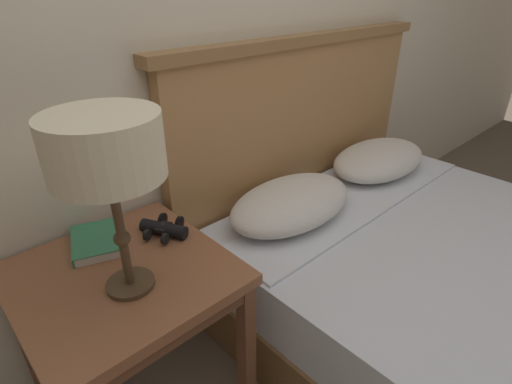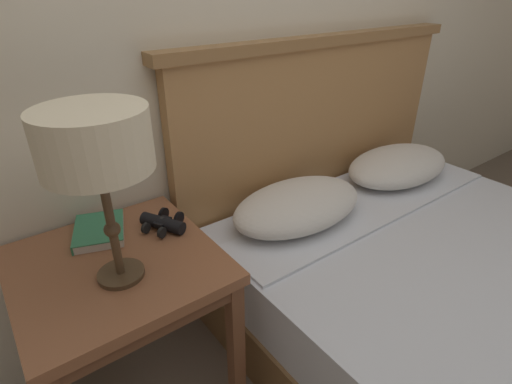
% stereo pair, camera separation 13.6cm
% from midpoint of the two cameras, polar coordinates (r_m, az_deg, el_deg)
% --- Properties ---
extents(nightstand, '(0.58, 0.58, 0.61)m').
position_cam_midpoint_polar(nightstand, '(1.31, -21.14, -13.36)').
color(nightstand, brown).
rests_on(nightstand, ground_plane).
extents(bed, '(1.61, 1.94, 1.15)m').
position_cam_midpoint_polar(bed, '(1.79, 25.00, -12.48)').
color(bed, brown).
rests_on(bed, ground_plane).
extents(table_lamp, '(0.27, 0.27, 0.49)m').
position_cam_midpoint_polar(table_lamp, '(1.00, -24.45, 5.14)').
color(table_lamp, '#4C3823').
rests_on(table_lamp, nightstand).
extents(book_on_nightstand, '(0.21, 0.24, 0.03)m').
position_cam_midpoint_polar(book_on_nightstand, '(1.39, -24.42, -6.46)').
color(book_on_nightstand, silver).
rests_on(book_on_nightstand, nightstand).
extents(binoculars_pair, '(0.16, 0.16, 0.05)m').
position_cam_midpoint_polar(binoculars_pair, '(1.36, -15.85, -5.14)').
color(binoculars_pair, black).
rests_on(binoculars_pair, nightstand).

